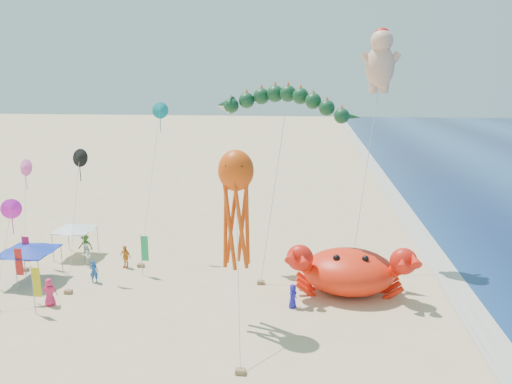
{
  "coord_description": "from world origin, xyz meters",
  "views": [
    {
      "loc": [
        1.79,
        -31.66,
        14.27
      ],
      "look_at": [
        -2.0,
        2.0,
        6.5
      ],
      "focal_mm": 35.0,
      "sensor_mm": 36.0,
      "label": 1
    }
  ],
  "objects_px": {
    "crab_inflatable": "(349,270)",
    "cherub_kite": "(381,59)",
    "dragon_kite": "(283,107)",
    "canopy_blue": "(28,249)",
    "octopus_kite": "(236,200)",
    "canopy_white": "(75,227)"
  },
  "relations": [
    {
      "from": "crab_inflatable",
      "to": "canopy_blue",
      "type": "distance_m",
      "value": 22.56
    },
    {
      "from": "dragon_kite",
      "to": "crab_inflatable",
      "type": "bearing_deg",
      "value": -38.58
    },
    {
      "from": "cherub_kite",
      "to": "crab_inflatable",
      "type": "bearing_deg",
      "value": -107.06
    },
    {
      "from": "octopus_kite",
      "to": "cherub_kite",
      "type": "bearing_deg",
      "value": 53.1
    },
    {
      "from": "crab_inflatable",
      "to": "octopus_kite",
      "type": "relative_size",
      "value": 0.81
    },
    {
      "from": "canopy_blue",
      "to": "canopy_white",
      "type": "xyz_separation_m",
      "value": [
        0.89,
        5.27,
        -0.0
      ]
    },
    {
      "from": "dragon_kite",
      "to": "octopus_kite",
      "type": "bearing_deg",
      "value": -103.59
    },
    {
      "from": "octopus_kite",
      "to": "canopy_white",
      "type": "bearing_deg",
      "value": 146.96
    },
    {
      "from": "cherub_kite",
      "to": "canopy_white",
      "type": "bearing_deg",
      "value": -173.77
    },
    {
      "from": "crab_inflatable",
      "to": "cherub_kite",
      "type": "bearing_deg",
      "value": 72.94
    },
    {
      "from": "crab_inflatable",
      "to": "octopus_kite",
      "type": "bearing_deg",
      "value": -144.95
    },
    {
      "from": "crab_inflatable",
      "to": "canopy_white",
      "type": "height_order",
      "value": "crab_inflatable"
    },
    {
      "from": "crab_inflatable",
      "to": "canopy_white",
      "type": "xyz_separation_m",
      "value": [
        -21.65,
        4.75,
        0.82
      ]
    },
    {
      "from": "canopy_blue",
      "to": "dragon_kite",
      "type": "bearing_deg",
      "value": 13.8
    },
    {
      "from": "octopus_kite",
      "to": "canopy_blue",
      "type": "bearing_deg",
      "value": 164.55
    },
    {
      "from": "canopy_white",
      "to": "cherub_kite",
      "type": "bearing_deg",
      "value": 6.23
    },
    {
      "from": "octopus_kite",
      "to": "crab_inflatable",
      "type": "bearing_deg",
      "value": 35.05
    },
    {
      "from": "cherub_kite",
      "to": "octopus_kite",
      "type": "height_order",
      "value": "cherub_kite"
    },
    {
      "from": "dragon_kite",
      "to": "cherub_kite",
      "type": "height_order",
      "value": "cherub_kite"
    },
    {
      "from": "dragon_kite",
      "to": "canopy_white",
      "type": "distance_m",
      "value": 19.51
    },
    {
      "from": "crab_inflatable",
      "to": "octopus_kite",
      "type": "distance_m",
      "value": 10.27
    },
    {
      "from": "dragon_kite",
      "to": "canopy_blue",
      "type": "relative_size",
      "value": 3.58
    }
  ]
}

